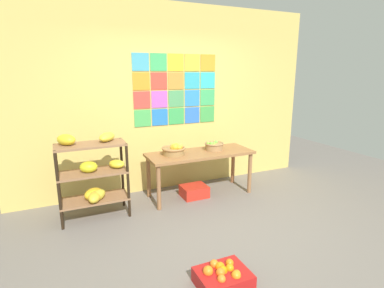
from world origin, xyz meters
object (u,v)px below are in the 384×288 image
at_px(banana_shelf_unit, 93,172).
at_px(orange_crate_foreground, 223,277).
at_px(fruit_basket_back_right, 214,146).
at_px(fruit_basket_right, 174,149).
at_px(produce_crate_under_table, 194,191).
at_px(display_table, 200,158).

distance_m(banana_shelf_unit, orange_crate_foreground, 2.11).
bearing_deg(fruit_basket_back_right, banana_shelf_unit, -175.69).
distance_m(fruit_basket_right, fruit_basket_back_right, 0.67).
relative_size(banana_shelf_unit, produce_crate_under_table, 2.91).
distance_m(display_table, produce_crate_under_table, 0.53).
bearing_deg(fruit_basket_right, orange_crate_foreground, -98.75).
height_order(fruit_basket_right, fruit_basket_back_right, fruit_basket_right).
bearing_deg(banana_shelf_unit, orange_crate_foreground, -64.98).
bearing_deg(produce_crate_under_table, fruit_basket_right, 166.83).
xyz_separation_m(banana_shelf_unit, fruit_basket_back_right, (1.83, 0.14, 0.13)).
height_order(produce_crate_under_table, orange_crate_foreground, orange_crate_foreground).
distance_m(banana_shelf_unit, produce_crate_under_table, 1.55).
height_order(display_table, orange_crate_foreground, display_table).
bearing_deg(banana_shelf_unit, fruit_basket_right, 6.30).
xyz_separation_m(fruit_basket_right, orange_crate_foreground, (-0.30, -1.98, -0.68)).
relative_size(fruit_basket_right, fruit_basket_back_right, 1.17).
xyz_separation_m(banana_shelf_unit, produce_crate_under_table, (1.46, 0.06, -0.54)).
height_order(banana_shelf_unit, fruit_basket_back_right, banana_shelf_unit).
relative_size(banana_shelf_unit, fruit_basket_right, 3.23).
xyz_separation_m(banana_shelf_unit, fruit_basket_right, (1.17, 0.13, 0.14)).
distance_m(fruit_basket_back_right, produce_crate_under_table, 0.76).
bearing_deg(produce_crate_under_table, display_table, 18.51).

